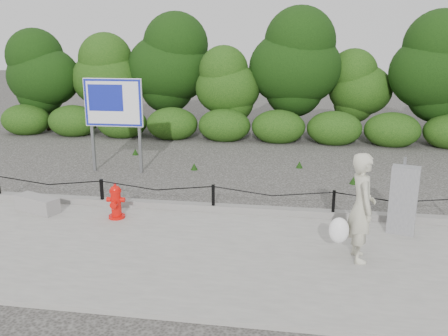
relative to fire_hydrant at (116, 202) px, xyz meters
name	(u,v)px	position (x,y,z in m)	size (l,w,h in m)	color
ground	(213,215)	(1.90, 0.68, -0.42)	(90.00, 90.00, 0.00)	#2D2B28
sidewalk	(193,253)	(1.90, -1.32, -0.38)	(14.00, 4.00, 0.08)	gray
curb	(214,208)	(1.90, 0.73, -0.27)	(14.00, 0.22, 0.14)	slate
chain_barrier	(213,195)	(1.90, 0.68, 0.03)	(10.06, 0.06, 0.60)	black
treeline	(274,69)	(2.61, 9.64, 2.14)	(20.40, 3.73, 4.73)	black
fire_hydrant	(116,202)	(0.00, 0.00, 0.00)	(0.38, 0.39, 0.72)	red
pedestrian	(360,209)	(4.68, -1.17, 0.54)	(0.77, 0.72, 1.83)	#BDBAA2
concrete_block	(37,204)	(-1.82, 0.11, -0.18)	(1.03, 0.36, 0.33)	gray
utility_cabinet	(403,200)	(5.63, 0.13, 0.31)	(0.55, 0.42, 1.44)	gray
advertising_sign	(113,107)	(-1.40, 3.61, 1.43)	(1.65, 0.15, 2.63)	slate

